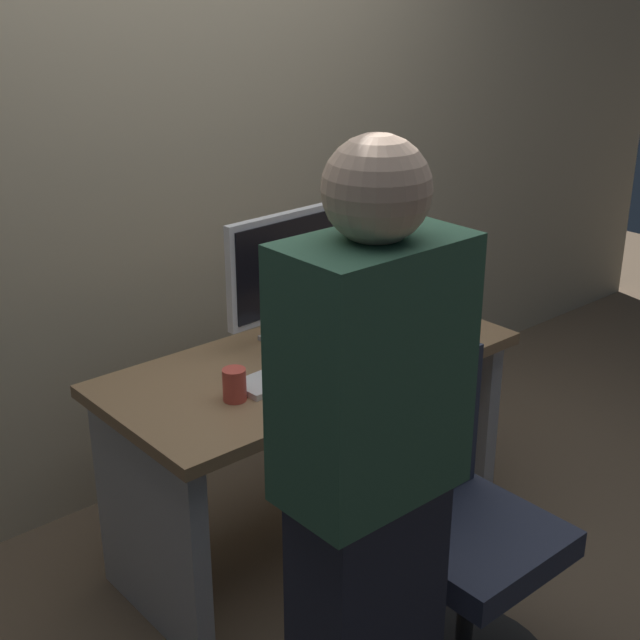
{
  "coord_description": "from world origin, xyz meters",
  "views": [
    {
      "loc": [
        -1.72,
        -2.04,
        1.93
      ],
      "look_at": [
        0.0,
        -0.05,
        0.87
      ],
      "focal_mm": 49.36,
      "sensor_mm": 36.0,
      "label": 1
    }
  ],
  "objects": [
    {
      "name": "ground_plane",
      "position": [
        0.0,
        0.0,
        0.0
      ],
      "size": [
        9.0,
        9.0,
        0.0
      ],
      "primitive_type": "plane",
      "color": "brown"
    },
    {
      "name": "wall_back",
      "position": [
        0.0,
        0.77,
        1.5
      ],
      "size": [
        6.4,
        0.1,
        3.0
      ],
      "primitive_type": "cube",
      "color": "tan",
      "rests_on": "ground"
    },
    {
      "name": "desk",
      "position": [
        0.0,
        0.0,
        0.5
      ],
      "size": [
        1.4,
        0.65,
        0.72
      ],
      "color": "#93704C",
      "rests_on": "ground"
    },
    {
      "name": "office_chair",
      "position": [
        -0.08,
        -0.72,
        0.43
      ],
      "size": [
        0.52,
        0.52,
        0.94
      ],
      "color": "black",
      "rests_on": "ground"
    },
    {
      "name": "person_at_desk",
      "position": [
        -0.54,
        -0.84,
        0.84
      ],
      "size": [
        0.4,
        0.24,
        1.64
      ],
      "color": "#262838",
      "rests_on": "ground"
    },
    {
      "name": "monitor",
      "position": [
        0.06,
        0.17,
        0.98
      ],
      "size": [
        0.54,
        0.15,
        0.46
      ],
      "color": "silver",
      "rests_on": "desk"
    },
    {
      "name": "keyboard",
      "position": [
        -0.12,
        -0.07,
        0.73
      ],
      "size": [
        0.44,
        0.15,
        0.02
      ],
      "primitive_type": "cube",
      "rotation": [
        0.0,
        0.0,
        0.05
      ],
      "color": "white",
      "rests_on": "desk"
    },
    {
      "name": "mouse",
      "position": [
        0.18,
        -0.06,
        0.74
      ],
      "size": [
        0.06,
        0.1,
        0.03
      ],
      "primitive_type": "ellipsoid",
      "color": "white",
      "rests_on": "desk"
    },
    {
      "name": "cup_near_keyboard",
      "position": [
        -0.37,
        -0.09,
        0.77
      ],
      "size": [
        0.07,
        0.07,
        0.1
      ],
      "primitive_type": "cylinder",
      "color": "#D84C3F",
      "rests_on": "desk"
    },
    {
      "name": "book_stack",
      "position": [
        0.5,
        0.09,
        0.8
      ],
      "size": [
        0.23,
        0.17,
        0.15
      ],
      "color": "#338C59",
      "rests_on": "desk"
    },
    {
      "name": "cell_phone",
      "position": [
        0.5,
        -0.15,
        0.73
      ],
      "size": [
        0.08,
        0.15,
        0.01
      ],
      "primitive_type": "cube",
      "rotation": [
        0.0,
        0.0,
        -0.04
      ],
      "color": "black",
      "rests_on": "desk"
    }
  ]
}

